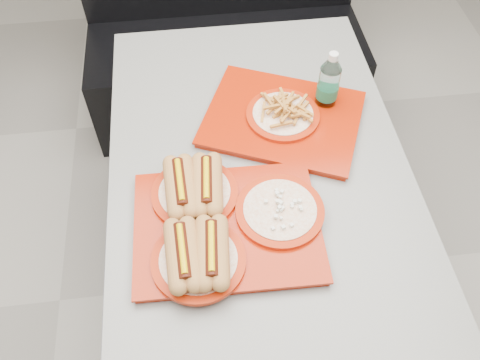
{
  "coord_description": "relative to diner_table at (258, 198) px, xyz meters",
  "views": [
    {
      "loc": [
        -0.18,
        -0.94,
        1.94
      ],
      "look_at": [
        -0.07,
        -0.1,
        0.83
      ],
      "focal_mm": 38.0,
      "sensor_mm": 36.0,
      "label": 1
    }
  ],
  "objects": [
    {
      "name": "ground",
      "position": [
        0.0,
        0.0,
        -0.58
      ],
      "size": [
        6.0,
        6.0,
        0.0
      ],
      "primitive_type": "plane",
      "color": "#9B958B",
      "rests_on": "ground"
    },
    {
      "name": "diner_table",
      "position": [
        0.0,
        0.0,
        0.0
      ],
      "size": [
        0.92,
        1.42,
        0.75
      ],
      "color": "black",
      "rests_on": "ground"
    },
    {
      "name": "booth_bench",
      "position": [
        0.0,
        1.09,
        -0.18
      ],
      "size": [
        1.3,
        0.57,
        1.35
      ],
      "color": "black",
      "rests_on": "ground"
    },
    {
      "name": "tray_near",
      "position": [
        -0.14,
        -0.21,
        0.21
      ],
      "size": [
        0.53,
        0.46,
        0.11
      ],
      "rotation": [
        0.0,
        0.0,
        -0.02
      ],
      "color": "#9B1A04",
      "rests_on": "diner_table"
    },
    {
      "name": "tray_far",
      "position": [
        0.1,
        0.17,
        0.19
      ],
      "size": [
        0.59,
        0.54,
        0.09
      ],
      "rotation": [
        0.0,
        0.0,
        -0.41
      ],
      "color": "#9B1A04",
      "rests_on": "diner_table"
    },
    {
      "name": "water_bottle",
      "position": [
        0.25,
        0.22,
        0.26
      ],
      "size": [
        0.07,
        0.07,
        0.22
      ],
      "rotation": [
        0.0,
        0.0,
        0.41
      ],
      "color": "silver",
      "rests_on": "diner_table"
    }
  ]
}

